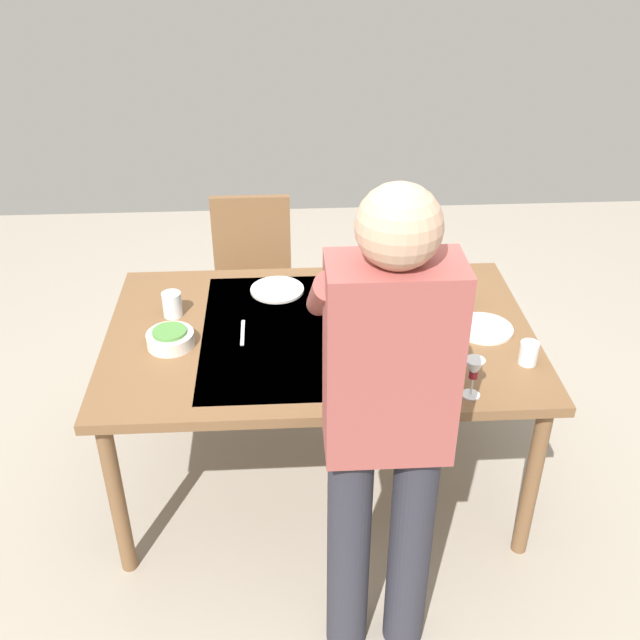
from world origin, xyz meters
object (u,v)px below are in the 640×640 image
Objects in this scene: person_server at (386,419)px; wine_glass_left at (474,371)px; wine_bottle at (405,253)px; serving_bowl_pasta at (360,299)px; water_cup_near_right at (172,304)px; dinner_plate_near at (484,328)px; side_bowl_salad at (170,338)px; chair_near at (253,275)px; dinner_plate_far at (277,290)px; wine_glass_right at (451,350)px; water_cup_near_left at (462,294)px; water_cup_far_left at (529,353)px; dining_table at (320,345)px.

wine_glass_left is at bearing -134.88° from person_server.
person_server is 1.26m from wine_bottle.
water_cup_near_right is at bearing 2.61° from serving_bowl_pasta.
side_bowl_salad is at bearing 1.95° from dinner_plate_near.
water_cup_near_right is at bearing 68.92° from chair_near.
wine_glass_right is at bearing 133.33° from dinner_plate_far.
wine_glass_left is at bearing 130.56° from dinner_plate_far.
wine_bottle is (-0.69, 0.48, 0.34)m from chair_near.
wine_glass_right reaches higher than water_cup_near_left.
chair_near is 0.54× the size of person_server.
dining_table is at bearing -19.32° from water_cup_far_left.
side_bowl_salad is at bearing 18.86° from serving_bowl_pasta.
person_server is 1.04m from side_bowl_salad.
water_cup_near_left is 0.20m from dinner_plate_near.
wine_glass_left is at bearing 112.33° from wine_glass_right.
serving_bowl_pasta is at bearing -3.53° from water_cup_near_left.
dinner_plate_far is at bearing -22.55° from serving_bowl_pasta.
wine_glass_left reaches higher than water_cup_near_right.
person_server is at bearing 41.55° from water_cup_far_left.
water_cup_far_left reaches higher than serving_bowl_pasta.
wine_glass_right is (-0.74, 1.24, 0.34)m from chair_near.
side_bowl_salad is (1.32, -0.19, -0.01)m from water_cup_far_left.
chair_near is at bearing -105.78° from side_bowl_salad.
wine_bottle reaches higher than dining_table.
wine_bottle is 1.96× the size of wine_glass_right.
chair_near is at bearing -45.19° from dinner_plate_near.
wine_glass_right is at bearing 55.20° from dinner_plate_near.
dinner_plate_near is at bearing 171.69° from water_cup_near_right.
dinner_plate_far is (0.17, -0.33, 0.07)m from dining_table.
wine_bottle is 1.03m from water_cup_near_right.
dinner_plate_near is at bearing -178.05° from side_bowl_salad.
serving_bowl_pasta reaches higher than dinner_plate_near.
chair_near is 0.65m from dinner_plate_far.
water_cup_far_left is (-0.25, -0.18, -0.06)m from wine_glass_left.
dining_table is at bearing -41.87° from wine_glass_left.
wine_glass_right is (-0.30, -0.48, -0.10)m from person_server.
dining_table is 15.45× the size of water_cup_near_left.
dinner_plate_far is at bearing -135.58° from side_bowl_salad.
person_server reaches higher than water_cup_near_right.
dinner_plate_far is at bearing -74.50° from person_server.
wine_glass_left is 0.50× the size of serving_bowl_pasta.
wine_glass_left is 1.14m from side_bowl_salad.
dining_table is at bearing -2.57° from dinner_plate_near.
wine_glass_left is (-0.35, -0.35, -0.10)m from person_server.
person_server reaches higher than serving_bowl_pasta.
water_cup_near_left is 0.42m from serving_bowl_pasta.
water_cup_far_left is (-0.35, 0.70, -0.07)m from wine_bottle.
chair_near is 5.06× the size of side_bowl_salad.
person_server reaches higher than wine_glass_right.
water_cup_near_left reaches higher than water_cup_far_left.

